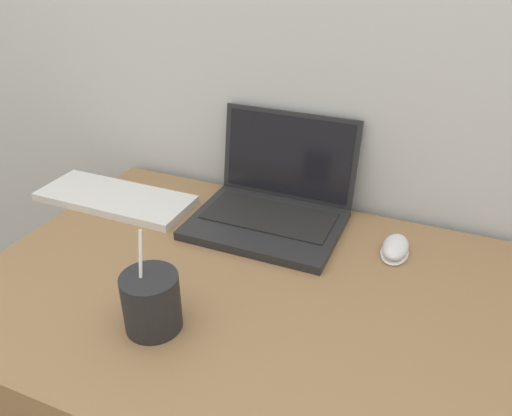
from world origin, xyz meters
The scene contains 5 objects.
desk centered at (0.00, 0.37, 0.36)m, with size 1.04×0.74×0.73m.
laptop centered at (-0.03, 0.63, 0.77)m, with size 0.34×0.30×0.23m.
drink_cup centered at (-0.09, 0.20, 0.78)m, with size 0.10×0.10×0.18m.
computer_mouse centered at (0.26, 0.59, 0.74)m, with size 0.06×0.10×0.03m.
external_keyboard centered at (-0.43, 0.55, 0.74)m, with size 0.40×0.16×0.02m.
Camera 1 is at (0.33, -0.33, 1.33)m, focal length 35.00 mm.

